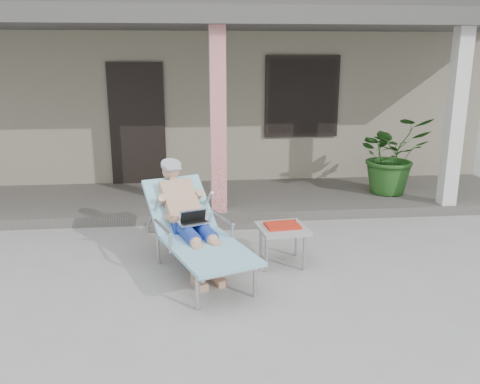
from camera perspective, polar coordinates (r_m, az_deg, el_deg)
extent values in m
plane|color=#9E9E99|center=(5.54, -0.95, -10.19)|extent=(60.00, 60.00, 0.00)
cube|color=gray|center=(11.53, -3.79, 10.82)|extent=(10.00, 5.00, 3.00)
cube|color=#474442|center=(11.52, -3.95, 19.03)|extent=(10.40, 5.40, 0.30)
cube|color=black|center=(9.08, -11.44, 7.46)|extent=(0.95, 0.06, 2.10)
cube|color=black|center=(9.21, 6.97, 10.58)|extent=(1.20, 0.06, 1.30)
cube|color=black|center=(9.21, 6.98, 10.57)|extent=(1.32, 0.05, 1.42)
cube|color=#605B56|center=(8.33, -2.72, -0.86)|extent=(10.00, 2.00, 0.15)
cube|color=red|center=(7.21, -2.48, 7.85)|extent=(0.22, 0.22, 2.61)
cube|color=silver|center=(8.20, 22.99, 7.56)|extent=(0.22, 0.22, 2.61)
cube|color=#474442|center=(8.02, -2.98, 18.79)|extent=(10.00, 2.30, 0.24)
cube|color=#605B56|center=(7.24, -2.21, -3.65)|extent=(2.00, 0.30, 0.07)
cylinder|color=#B7B7BC|center=(4.94, -4.81, -11.18)|extent=(0.04, 0.04, 0.37)
cylinder|color=#B7B7BC|center=(5.18, 1.68, -9.87)|extent=(0.04, 0.04, 0.37)
cylinder|color=#B7B7BC|center=(6.02, -9.17, -6.35)|extent=(0.04, 0.04, 0.37)
cylinder|color=#B7B7BC|center=(6.21, -3.69, -5.49)|extent=(0.04, 0.04, 0.37)
cube|color=#B7B7BC|center=(5.36, -3.56, -6.68)|extent=(1.00, 1.35, 0.03)
cube|color=#96D0E9|center=(5.35, -3.56, -6.44)|extent=(1.11, 1.42, 0.04)
cube|color=#B7B7BC|center=(6.06, -6.83, -1.79)|extent=(0.78, 0.76, 0.49)
cube|color=#96D0E9|center=(6.05, -6.84, -1.48)|extent=(0.90, 0.86, 0.55)
cylinder|color=#ABABAE|center=(6.20, -7.85, 3.09)|extent=(0.31, 0.31, 0.13)
cube|color=silver|center=(5.67, -5.28, -3.38)|extent=(0.39, 0.33, 0.23)
cube|color=#A1A09C|center=(5.89, 4.78, -4.12)|extent=(0.60, 0.60, 0.04)
cylinder|color=#B7B7BC|center=(5.74, 2.98, -7.06)|extent=(0.04, 0.04, 0.41)
cylinder|color=#B7B7BC|center=(5.81, 7.24, -6.85)|extent=(0.04, 0.04, 0.41)
cylinder|color=#B7B7BC|center=(6.13, 2.36, -5.54)|extent=(0.04, 0.04, 0.41)
cylinder|color=#B7B7BC|center=(6.21, 6.35, -5.36)|extent=(0.04, 0.04, 0.41)
cube|color=red|center=(5.88, 4.79, -3.77)|extent=(0.41, 0.33, 0.03)
cube|color=black|center=(6.01, 4.54, -3.38)|extent=(0.38, 0.07, 0.04)
imported|color=#26591E|center=(8.69, 16.70, 4.05)|extent=(1.23, 1.09, 1.28)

